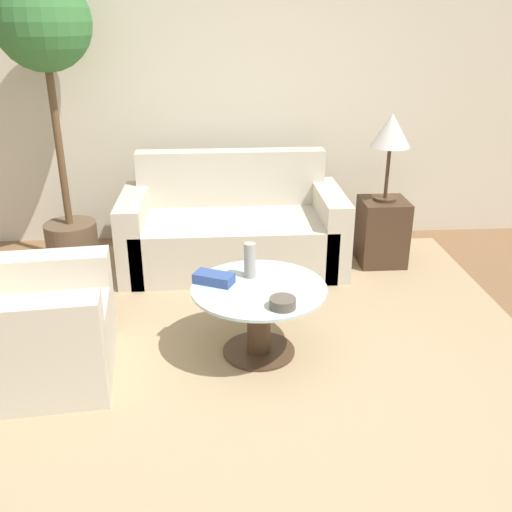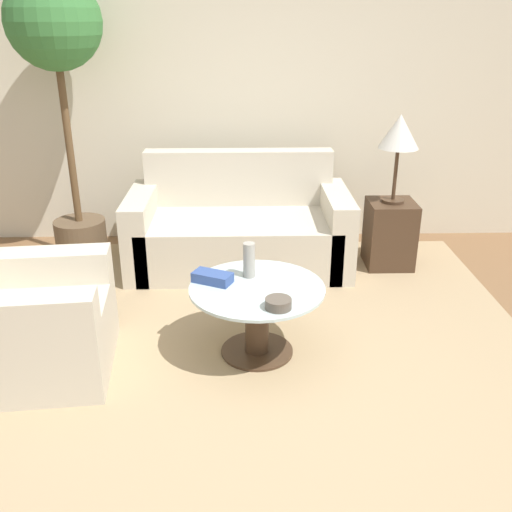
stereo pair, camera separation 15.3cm
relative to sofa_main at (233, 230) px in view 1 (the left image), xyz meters
name	(u,v)px [view 1 (the left image)]	position (x,y,z in m)	size (l,w,h in m)	color
ground_plane	(266,409)	(0.10, -1.99, -0.29)	(14.00, 14.00, 0.00)	brown
wall_back	(240,95)	(0.10, 0.66, 1.01)	(10.00, 0.06, 2.60)	beige
rug	(259,352)	(0.11, -1.43, -0.29)	(3.58, 3.70, 0.01)	tan
sofa_main	(233,230)	(0.00, 0.00, 0.00)	(1.79, 0.90, 0.90)	beige
armchair	(24,331)	(-1.24, -1.58, 0.00)	(0.90, 0.89, 0.86)	beige
coffee_table	(259,311)	(0.11, -1.43, 0.00)	(0.82, 0.82, 0.46)	#422D1E
side_table	(382,232)	(1.24, -0.10, -0.01)	(0.38, 0.38, 0.55)	#422D1E
table_lamp	(391,133)	(1.24, -0.10, 0.81)	(0.31, 0.31, 0.70)	#422D1E
potted_plant	(47,57)	(-1.37, 0.16, 1.36)	(0.72, 0.72, 2.26)	brown
vase	(250,260)	(0.06, -1.28, 0.28)	(0.07, 0.07, 0.22)	#9E998E
bowl	(283,303)	(0.22, -1.70, 0.19)	(0.15, 0.15, 0.06)	brown
book_stack	(214,278)	(-0.16, -1.36, 0.20)	(0.26, 0.21, 0.06)	#334C8C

